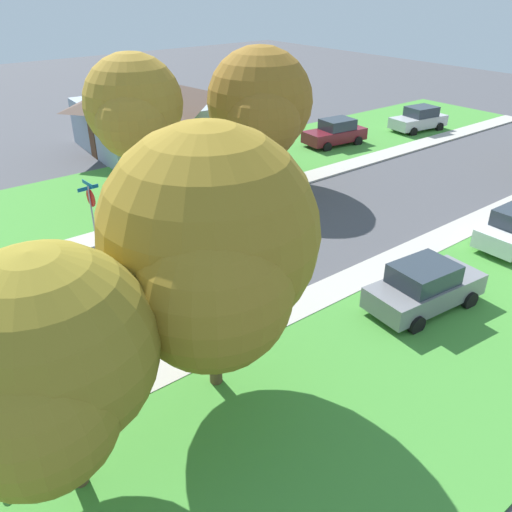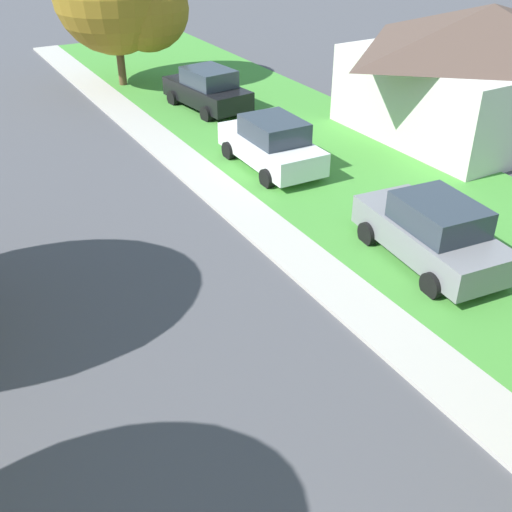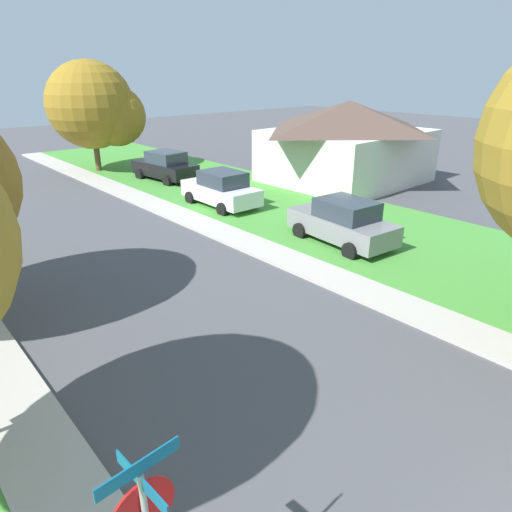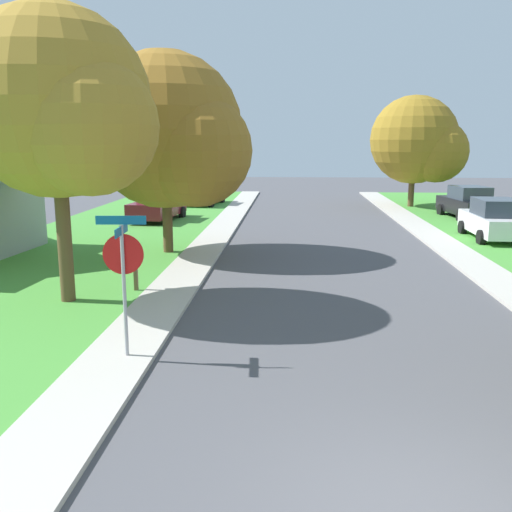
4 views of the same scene
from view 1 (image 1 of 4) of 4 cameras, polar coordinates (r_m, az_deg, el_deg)
ground_plane at (r=19.12m, az=-23.77°, el=-7.16°), size 120.00×120.00×0.00m
sidewalk_east at (r=21.18m, az=12.78°, el=-1.49°), size 1.40×56.00×0.10m
lawn_east at (r=19.13m, az=23.58°, el=-6.95°), size 8.00×56.00×0.08m
sidewalk_west at (r=27.31m, az=-2.42°, el=6.22°), size 1.40×56.00×0.10m
lawn_west at (r=31.01m, az=-7.62°, el=8.73°), size 8.00×56.00×0.08m
stop_sign_far_corner at (r=23.20m, az=-17.48°, el=5.65°), size 0.92×0.92×2.77m
car_maroon_behind_trees at (r=36.64m, az=8.60°, el=13.11°), size 2.39×4.47×1.76m
car_silver_kerbside_mid at (r=41.59m, az=17.27°, el=14.01°), size 2.46×4.50×1.76m
car_grey_across_road at (r=18.92m, az=17.81°, el=-3.18°), size 2.35×4.45×1.76m
tree_across_left at (r=12.57m, az=-5.05°, el=1.02°), size 5.83×5.43×7.49m
tree_corner_large at (r=10.98m, az=-21.72°, el=-10.90°), size 4.61×4.29×6.05m
tree_sidewalk_mid at (r=28.19m, az=0.49°, el=15.99°), size 5.94×5.53×7.23m
tree_sidewalk_far at (r=25.68m, az=-13.21°, el=15.33°), size 4.95×4.60×7.31m
house_left_setback at (r=35.98m, az=-12.04°, el=15.01°), size 9.55×8.44×4.60m
mailbox at (r=26.33m, az=-8.60°, el=7.29°), size 0.31×0.51×1.31m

